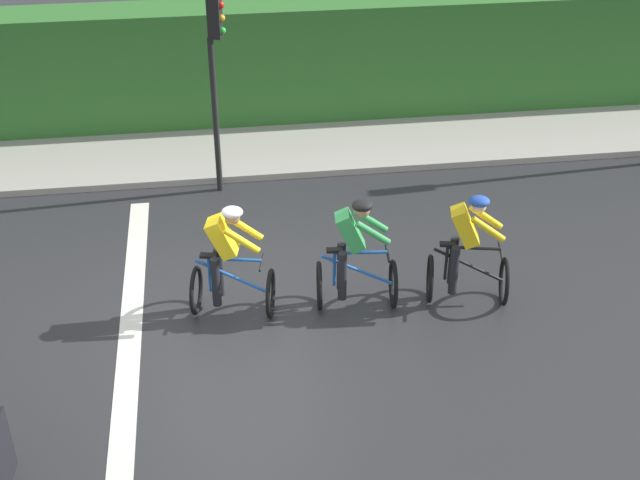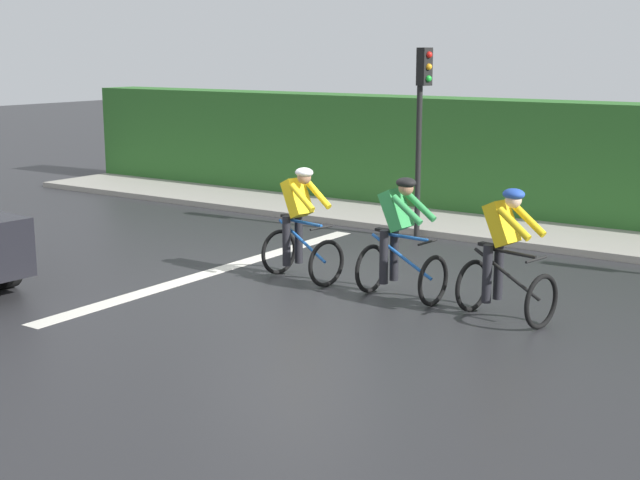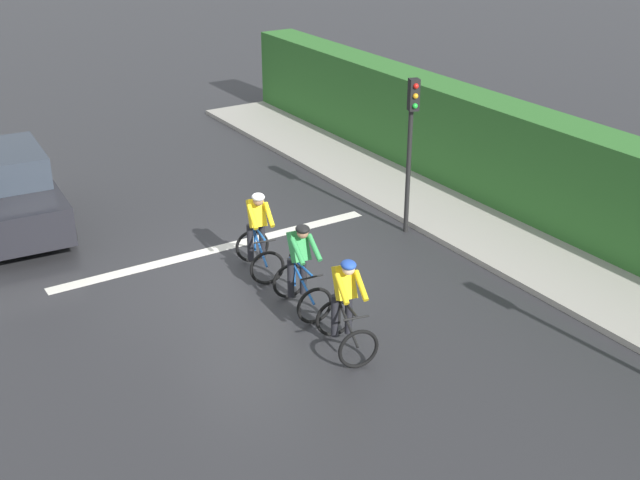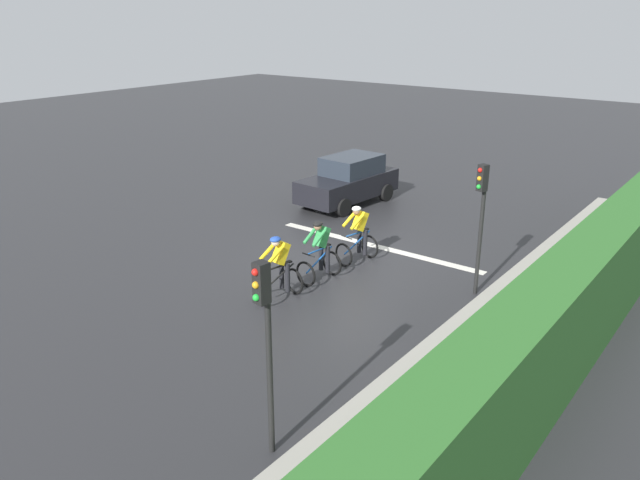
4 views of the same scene
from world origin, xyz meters
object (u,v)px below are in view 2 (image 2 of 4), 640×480
cyclist_mid (300,226)px  traffic_light_near_crossing (422,113)px  cyclist_second (399,241)px  cyclist_lead (505,257)px

cyclist_mid → traffic_light_near_crossing: (-3.55, 0.05, 1.43)m
cyclist_second → cyclist_mid: (-0.07, -1.69, 0.00)m
cyclist_second → cyclist_lead: bearing=86.6°
cyclist_second → traffic_light_near_crossing: bearing=-155.6°
cyclist_lead → cyclist_mid: same height
cyclist_lead → cyclist_second: bearing=-93.4°
cyclist_second → cyclist_mid: bearing=-92.4°
traffic_light_near_crossing → cyclist_mid: bearing=-0.7°
cyclist_lead → traffic_light_near_crossing: size_ratio=0.50×
cyclist_lead → traffic_light_near_crossing: (-3.71, -3.18, 1.43)m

